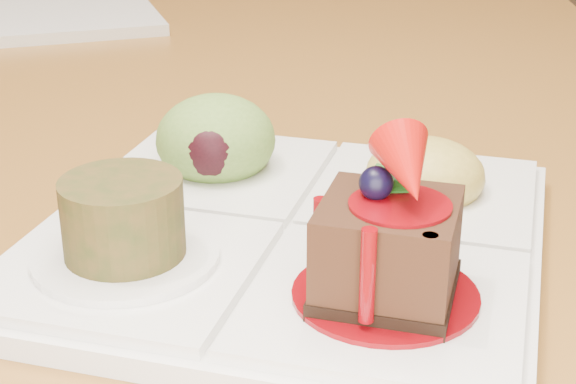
{
  "coord_description": "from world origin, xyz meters",
  "views": [
    {
      "loc": [
        0.2,
        -0.87,
        0.97
      ],
      "look_at": [
        0.18,
        -0.45,
        0.79
      ],
      "focal_mm": 55.0,
      "sensor_mm": 36.0,
      "label": 1
    }
  ],
  "objects": [
    {
      "name": "dining_table",
      "position": [
        0.0,
        0.0,
        0.68
      ],
      "size": [
        1.0,
        1.8,
        0.75
      ],
      "color": "brown",
      "rests_on": "ground"
    },
    {
      "name": "sampler_plate",
      "position": [
        0.18,
        -0.44,
        0.77
      ],
      "size": [
        0.32,
        0.32,
        0.1
      ],
      "rotation": [
        0.0,
        0.0,
        -0.24
      ],
      "color": "silver",
      "rests_on": "dining_table"
    },
    {
      "name": "second_plate",
      "position": [
        -0.15,
        0.12,
        0.76
      ],
      "size": [
        0.37,
        0.37,
        0.01
      ],
      "primitive_type": "cube",
      "rotation": [
        0.0,
        0.0,
        0.35
      ],
      "color": "silver",
      "rests_on": "dining_table"
    }
  ]
}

